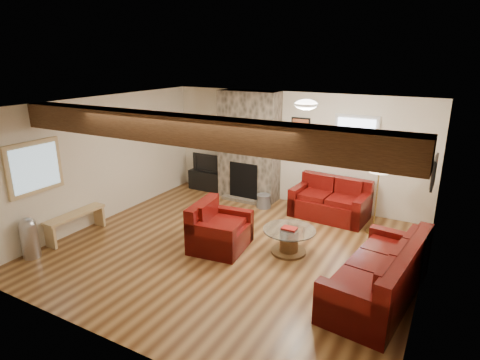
# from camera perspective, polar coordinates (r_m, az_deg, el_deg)

# --- Properties ---
(room) EXTENTS (8.00, 8.00, 8.00)m
(room) POSITION_cam_1_polar(r_m,az_deg,el_deg) (6.66, -1.10, -0.16)
(room) COLOR #573217
(room) RESTS_ON ground
(floor) EXTENTS (6.00, 6.00, 0.00)m
(floor) POSITION_cam_1_polar(r_m,az_deg,el_deg) (7.13, -1.04, -9.77)
(floor) COLOR #573217
(floor) RESTS_ON ground
(oak_beam) EXTENTS (6.00, 0.36, 0.38)m
(oak_beam) POSITION_cam_1_polar(r_m,az_deg,el_deg) (5.39, -7.87, 7.09)
(oak_beam) COLOR #331E0F
(oak_beam) RESTS_ON room
(chimney_breast) EXTENTS (1.40, 0.67, 2.50)m
(chimney_breast) POSITION_cam_1_polar(r_m,az_deg,el_deg) (9.24, 1.25, 4.66)
(chimney_breast) COLOR #3A352D
(chimney_breast) RESTS_ON floor
(back_window) EXTENTS (0.90, 0.08, 1.10)m
(back_window) POSITION_cam_1_polar(r_m,az_deg,el_deg) (8.58, 16.07, 5.24)
(back_window) COLOR silver
(back_window) RESTS_ON room
(hatch_window) EXTENTS (0.08, 1.00, 0.90)m
(hatch_window) POSITION_cam_1_polar(r_m,az_deg,el_deg) (7.54, -27.18, 1.58)
(hatch_window) COLOR tan
(hatch_window) RESTS_ON room
(ceiling_dome) EXTENTS (0.40, 0.40, 0.18)m
(ceiling_dome) POSITION_cam_1_polar(r_m,az_deg,el_deg) (6.84, 9.37, 10.30)
(ceiling_dome) COLOR beige
(ceiling_dome) RESTS_ON room
(artwork_back) EXTENTS (0.42, 0.06, 0.52)m
(artwork_back) POSITION_cam_1_polar(r_m,az_deg,el_deg) (8.88, 8.57, 7.11)
(artwork_back) COLOR black
(artwork_back) RESTS_ON room
(artwork_right) EXTENTS (0.06, 0.55, 0.42)m
(artwork_right) POSITION_cam_1_polar(r_m,az_deg,el_deg) (5.99, 25.82, 1.04)
(artwork_right) COLOR black
(artwork_right) RESTS_ON room
(sofa_three) EXTENTS (1.17, 2.27, 0.84)m
(sofa_three) POSITION_cam_1_polar(r_m,az_deg,el_deg) (5.98, 19.05, -11.99)
(sofa_three) COLOR #440409
(sofa_three) RESTS_ON floor
(loveseat) EXTENTS (1.58, 0.98, 0.81)m
(loveseat) POSITION_cam_1_polar(r_m,az_deg,el_deg) (8.51, 12.68, -2.64)
(loveseat) COLOR #440409
(loveseat) RESTS_ON floor
(armchair_red) EXTENTS (1.00, 1.10, 0.81)m
(armchair_red) POSITION_cam_1_polar(r_m,az_deg,el_deg) (7.03, -2.81, -6.57)
(armchair_red) COLOR #440409
(armchair_red) RESTS_ON floor
(coffee_table) EXTENTS (0.90, 0.90, 0.47)m
(coffee_table) POSITION_cam_1_polar(r_m,az_deg,el_deg) (6.97, 6.97, -8.60)
(coffee_table) COLOR #4C3218
(coffee_table) RESTS_ON floor
(tv_cabinet) EXTENTS (0.97, 0.39, 0.49)m
(tv_cabinet) POSITION_cam_1_polar(r_m,az_deg,el_deg) (10.09, -4.48, -0.03)
(tv_cabinet) COLOR black
(tv_cabinet) RESTS_ON floor
(television) EXTENTS (0.77, 0.10, 0.45)m
(television) POSITION_cam_1_polar(r_m,az_deg,el_deg) (9.96, -4.54, 2.53)
(television) COLOR black
(television) RESTS_ON tv_cabinet
(floor_lamp) EXTENTS (0.38, 0.38, 1.46)m
(floor_lamp) POSITION_cam_1_polar(r_m,az_deg,el_deg) (7.75, 19.22, 1.40)
(floor_lamp) COLOR tan
(floor_lamp) RESTS_ON floor
(pine_bench) EXTENTS (0.28, 1.20, 0.45)m
(pine_bench) POSITION_cam_1_polar(r_m,az_deg,el_deg) (8.12, -22.27, -5.89)
(pine_bench) COLOR tan
(pine_bench) RESTS_ON floor
(pedal_bin) EXTENTS (0.35, 0.35, 0.71)m
(pedal_bin) POSITION_cam_1_polar(r_m,az_deg,el_deg) (7.58, -27.77, -7.25)
(pedal_bin) COLOR #A6A7AB
(pedal_bin) RESTS_ON floor
(coal_bucket) EXTENTS (0.33, 0.33, 0.31)m
(coal_bucket) POSITION_cam_1_polar(r_m,az_deg,el_deg) (8.93, 3.39, -2.96)
(coal_bucket) COLOR gray
(coal_bucket) RESTS_ON floor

